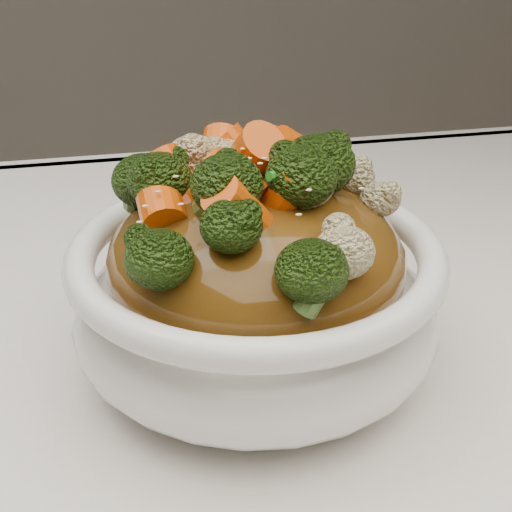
{
  "coord_description": "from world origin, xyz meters",
  "views": [
    {
      "loc": [
        -0.03,
        -0.31,
        1.01
      ],
      "look_at": [
        0.04,
        0.05,
        0.82
      ],
      "focal_mm": 55.0,
      "sensor_mm": 36.0,
      "label": 1
    }
  ],
  "objects": [
    {
      "name": "sesame_seeds",
      "position": [
        0.04,
        0.05,
        0.88
      ],
      "size": [
        0.17,
        0.17,
        0.01
      ],
      "primitive_type": null,
      "rotation": [
        0.0,
        0.0,
        -0.23
      ],
      "color": "beige",
      "rests_on": "sauce_base"
    },
    {
      "name": "scallions",
      "position": [
        0.04,
        0.05,
        0.88
      ],
      "size": [
        0.14,
        0.14,
        0.02
      ],
      "primitive_type": null,
      "rotation": [
        0.0,
        0.0,
        -0.23
      ],
      "color": "#21831E",
      "rests_on": "sauce_base"
    },
    {
      "name": "carrots",
      "position": [
        0.04,
        0.05,
        0.87
      ],
      "size": [
        0.19,
        0.19,
        0.05
      ],
      "primitive_type": null,
      "rotation": [
        0.0,
        0.0,
        -0.23
      ],
      "color": "#CF4B06",
      "rests_on": "sauce_base"
    },
    {
      "name": "bowl",
      "position": [
        0.04,
        0.05,
        0.79
      ],
      "size": [
        0.24,
        0.24,
        0.08
      ],
      "primitive_type": null,
      "rotation": [
        0.0,
        0.0,
        -0.23
      ],
      "color": "white",
      "rests_on": "tablecloth"
    },
    {
      "name": "sauce_base",
      "position": [
        0.04,
        0.05,
        0.82
      ],
      "size": [
        0.19,
        0.19,
        0.09
      ],
      "primitive_type": "ellipsoid",
      "rotation": [
        0.0,
        0.0,
        -0.23
      ],
      "color": "#51310D",
      "rests_on": "bowl"
    },
    {
      "name": "tablecloth",
      "position": [
        0.0,
        0.0,
        0.73
      ],
      "size": [
        1.2,
        0.8,
        0.04
      ],
      "primitive_type": "cube",
      "color": "silver",
      "rests_on": "dining_table"
    },
    {
      "name": "cauliflower",
      "position": [
        0.04,
        0.05,
        0.87
      ],
      "size": [
        0.19,
        0.19,
        0.03
      ],
      "primitive_type": null,
      "rotation": [
        0.0,
        0.0,
        -0.23
      ],
      "color": "#CDC18C",
      "rests_on": "sauce_base"
    },
    {
      "name": "broccoli",
      "position": [
        0.04,
        0.05,
        0.87
      ],
      "size": [
        0.19,
        0.19,
        0.04
      ],
      "primitive_type": null,
      "rotation": [
        0.0,
        0.0,
        -0.23
      ],
      "color": "black",
      "rests_on": "sauce_base"
    }
  ]
}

